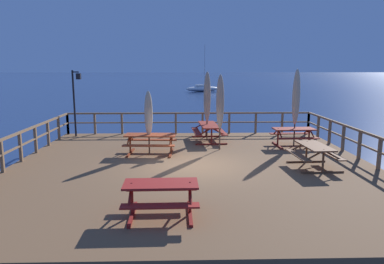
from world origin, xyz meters
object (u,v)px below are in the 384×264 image
at_px(patio_umbrella_tall_mid_left, 207,97).
at_px(sailboat_distant, 203,88).
at_px(picnic_table_mid_right, 315,152).
at_px(patio_umbrella_tall_back_left, 220,102).
at_px(picnic_table_mid_left, 161,192).
at_px(lamp_post_hooked, 76,93).
at_px(picnic_table_back_left, 209,129).
at_px(picnic_table_mid_centre, 150,140).
at_px(patio_umbrella_tall_back_right, 149,114).
at_px(patio_umbrella_short_front, 296,97).
at_px(picnic_table_front_right, 294,133).

xyz_separation_m(patio_umbrella_tall_mid_left, sailboat_distant, (2.38, 44.23, -2.13)).
bearing_deg(picnic_table_mid_right, patio_umbrella_tall_back_left, 136.39).
xyz_separation_m(picnic_table_mid_left, lamp_post_hooked, (-4.59, 9.56, 1.56)).
bearing_deg(picnic_table_mid_left, picnic_table_back_left, 78.52).
xyz_separation_m(picnic_table_mid_centre, picnic_table_mid_right, (5.67, -2.14, -0.01)).
bearing_deg(patio_umbrella_tall_back_right, sailboat_distant, 84.10).
distance_m(picnic_table_mid_right, patio_umbrella_short_front, 3.76).
height_order(patio_umbrella_short_front, patio_umbrella_tall_mid_left, patio_umbrella_short_front).
relative_size(patio_umbrella_tall_back_left, patio_umbrella_tall_mid_left, 0.97).
bearing_deg(picnic_table_back_left, patio_umbrella_tall_back_left, -80.22).
bearing_deg(patio_umbrella_tall_back_left, picnic_table_front_right, 10.67).
bearing_deg(patio_umbrella_tall_back_left, picnic_table_mid_right, -43.61).
relative_size(picnic_table_mid_right, patio_umbrella_tall_mid_left, 0.56).
bearing_deg(picnic_table_mid_centre, lamp_post_hooked, 136.94).
relative_size(picnic_table_mid_left, picnic_table_back_left, 0.76).
distance_m(picnic_table_mid_centre, lamp_post_hooked, 5.49).
bearing_deg(patio_umbrella_short_front, patio_umbrella_tall_back_left, -168.81).
xyz_separation_m(picnic_table_back_left, patio_umbrella_tall_mid_left, (-0.08, 0.04, 1.44)).
distance_m(patio_umbrella_tall_mid_left, lamp_post_hooked, 6.32).
bearing_deg(picnic_table_mid_centre, patio_umbrella_tall_back_left, 12.74).
distance_m(picnic_table_mid_left, picnic_table_mid_right, 6.24).
xyz_separation_m(picnic_table_front_right, lamp_post_hooked, (-9.86, 2.36, 1.56)).
height_order(patio_umbrella_tall_back_left, sailboat_distant, sailboat_distant).
relative_size(picnic_table_mid_centre, sailboat_distant, 0.26).
height_order(patio_umbrella_tall_back_right, sailboat_distant, sailboat_distant).
distance_m(picnic_table_front_right, picnic_table_back_left, 3.76).
xyz_separation_m(picnic_table_mid_centre, picnic_table_mid_left, (0.75, -5.97, -0.01)).
distance_m(picnic_table_mid_centre, patio_umbrella_tall_back_right, 1.00).
distance_m(picnic_table_back_left, patio_umbrella_tall_mid_left, 1.44).
bearing_deg(sailboat_distant, patio_umbrella_tall_mid_left, -93.08).
height_order(picnic_table_mid_right, patio_umbrella_tall_mid_left, patio_umbrella_tall_mid_left).
bearing_deg(sailboat_distant, picnic_table_back_left, -92.97).
bearing_deg(lamp_post_hooked, picnic_table_mid_right, -31.06).
bearing_deg(picnic_table_back_left, picnic_table_mid_centre, -135.11).
xyz_separation_m(picnic_table_front_right, patio_umbrella_tall_mid_left, (-3.64, 1.25, 1.45)).
bearing_deg(patio_umbrella_tall_back_right, patio_umbrella_short_front, 11.07).
distance_m(picnic_table_mid_left, lamp_post_hooked, 10.72).
distance_m(picnic_table_mid_right, patio_umbrella_tall_mid_left, 5.87).
height_order(picnic_table_mid_left, sailboat_distant, sailboat_distant).
bearing_deg(patio_umbrella_tall_back_left, lamp_post_hooked, 155.85).
relative_size(picnic_table_front_right, sailboat_distant, 0.23).
distance_m(picnic_table_mid_centre, patio_umbrella_tall_mid_left, 3.73).
distance_m(picnic_table_mid_right, sailboat_distant, 48.87).
bearing_deg(picnic_table_mid_centre, patio_umbrella_short_front, 11.90).
relative_size(picnic_table_mid_centre, patio_umbrella_tall_back_left, 0.67).
bearing_deg(sailboat_distant, picnic_table_mid_centre, -95.81).
relative_size(picnic_table_front_right, patio_umbrella_tall_back_right, 0.73).
xyz_separation_m(patio_umbrella_tall_back_right, patio_umbrella_tall_back_left, (2.83, 0.55, 0.39)).
bearing_deg(picnic_table_front_right, lamp_post_hooked, 166.56).
relative_size(picnic_table_mid_left, patio_umbrella_short_front, 0.52).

